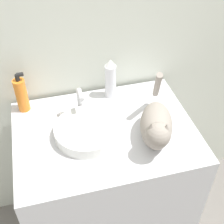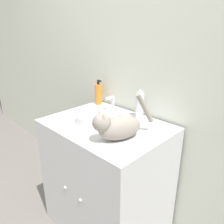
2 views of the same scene
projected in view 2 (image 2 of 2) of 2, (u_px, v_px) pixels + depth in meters
name	position (u px, v px, depth m)	size (l,w,h in m)	color
wall_back	(141.00, 58.00, 1.53)	(6.00, 0.05, 2.50)	silver
vanity_cabinet	(107.00, 178.00, 1.59)	(0.80, 0.61, 0.86)	silver
sink_basin	(97.00, 117.00, 1.48)	(0.28, 0.28, 0.05)	silver
faucet	(112.00, 107.00, 1.56)	(0.20, 0.09, 0.14)	silver
cat	(117.00, 126.00, 1.21)	(0.21, 0.39, 0.25)	gray
soap_bottle	(98.00, 94.00, 1.79)	(0.06, 0.06, 0.21)	orange
spray_bottle	(140.00, 104.00, 1.50)	(0.06, 0.06, 0.21)	silver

